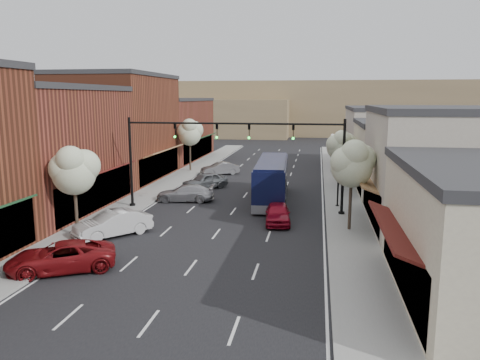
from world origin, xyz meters
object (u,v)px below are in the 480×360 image
at_px(lamp_post_far, 332,146).
at_px(parked_car_c, 185,193).
at_px(tree_right_far, 341,145).
at_px(coach_bus, 272,179).
at_px(signal_mast_left, 160,149).
at_px(parked_car_b, 113,224).
at_px(tree_left_near, 74,169).
at_px(parked_car_e, 220,169).
at_px(tree_left_far, 190,132).
at_px(parked_car_a, 61,257).
at_px(lamp_post_near, 339,170).
at_px(tree_right_near, 353,163).
at_px(signal_mast_right, 310,152).
at_px(red_hatchback, 278,213).
at_px(parked_car_d, 205,181).

xyz_separation_m(lamp_post_far, parked_car_c, (-12.31, -17.25, -2.32)).
xyz_separation_m(tree_right_far, coach_bus, (-5.86, -7.69, -2.21)).
distance_m(signal_mast_left, parked_car_b, 8.43).
bearing_deg(coach_bus, parked_car_c, -170.77).
xyz_separation_m(tree_left_near, parked_car_c, (3.74, 10.81, -3.53)).
relative_size(tree_left_near, parked_car_e, 1.35).
xyz_separation_m(tree_left_far, parked_car_a, (2.05, -31.42, -3.88)).
height_order(lamp_post_near, parked_car_a, lamp_post_near).
bearing_deg(tree_left_far, parked_car_c, -76.16).
bearing_deg(tree_right_near, coach_bus, 125.21).
distance_m(tree_left_near, parked_car_a, 6.77).
bearing_deg(lamp_post_near, parked_car_c, 178.82).
distance_m(tree_left_near, tree_left_far, 26.00).
relative_size(tree_left_near, parked_car_b, 1.19).
bearing_deg(lamp_post_far, tree_right_far, -86.12).
relative_size(lamp_post_near, parked_car_e, 1.06).
bearing_deg(tree_right_far, coach_bus, -127.33).
height_order(parked_car_b, parked_car_e, parked_car_b).
bearing_deg(tree_right_near, parked_car_e, 122.08).
relative_size(signal_mast_right, parked_car_b, 1.72).
bearing_deg(lamp_post_far, red_hatchback, -100.42).
xyz_separation_m(tree_left_near, parked_car_e, (3.80, 24.42, -3.53)).
distance_m(signal_mast_right, lamp_post_near, 3.69).
xyz_separation_m(lamp_post_near, parked_car_e, (-12.25, 13.86, -2.31)).
bearing_deg(parked_car_c, tree_right_far, 119.82).
distance_m(tree_right_near, red_hatchback, 6.17).
height_order(tree_right_far, lamp_post_far, tree_right_far).
height_order(signal_mast_right, parked_car_d, signal_mast_right).
bearing_deg(parked_car_c, signal_mast_right, 69.04).
distance_m(lamp_post_near, parked_car_a, 21.36).
bearing_deg(tree_right_far, lamp_post_near, -93.31).
height_order(coach_bus, parked_car_c, coach_bus).
distance_m(tree_right_far, lamp_post_near, 9.51).
distance_m(lamp_post_far, red_hatchback, 23.34).
xyz_separation_m(lamp_post_far, parked_car_e, (-12.25, -3.64, -2.31)).
height_order(tree_right_far, parked_car_e, tree_right_far).
distance_m(red_hatchback, parked_car_e, 20.83).
bearing_deg(red_hatchback, parked_car_a, -138.38).
relative_size(tree_right_near, tree_right_far, 1.10).
xyz_separation_m(tree_right_far, tree_left_near, (-16.60, -20.00, 0.23)).
bearing_deg(signal_mast_left, lamp_post_far, 56.14).
distance_m(red_hatchback, parked_car_d, 13.56).
bearing_deg(lamp_post_far, lamp_post_near, -90.00).
bearing_deg(parked_car_a, tree_right_far, 122.19).
bearing_deg(tree_right_far, parked_car_a, -119.78).
relative_size(coach_bus, parked_car_d, 2.53).
relative_size(lamp_post_far, parked_car_b, 0.93).
bearing_deg(parked_car_e, tree_right_far, 38.84).
bearing_deg(tree_left_far, signal_mast_right, -52.29).
bearing_deg(tree_right_far, lamp_post_far, 93.88).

